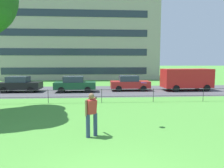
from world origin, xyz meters
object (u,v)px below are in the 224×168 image
car_dark_green_left (75,84)px  apartment_building_background (78,28)px  car_black_right (20,84)px  frisbee (144,83)px  car_red_far_left (130,83)px  panel_van_far_right (187,78)px  person_thrower (91,113)px

car_dark_green_left → apartment_building_background: 20.34m
car_black_right → frisbee: bearing=-49.2°
car_black_right → apartment_building_background: apartment_building_background is taller
car_red_far_left → panel_van_far_right: (5.91, -0.27, 0.49)m
person_thrower → car_red_far_left: size_ratio=0.44×
frisbee → panel_van_far_right: panel_van_far_right is taller
car_black_right → panel_van_far_right: (16.84, -0.02, 0.49)m
car_red_far_left → apartment_building_background: apartment_building_background is taller
car_dark_green_left → panel_van_far_right: 11.46m
car_dark_green_left → car_red_far_left: bearing=5.4°
car_red_far_left → panel_van_far_right: size_ratio=0.79×
person_thrower → apartment_building_background: (-3.38, 30.62, 8.29)m
car_red_far_left → panel_van_far_right: 5.94m
car_black_right → car_red_far_left: 10.93m
person_thrower → car_dark_green_left: 12.33m
frisbee → car_black_right: 14.99m
frisbee → car_black_right: bearing=130.8°
person_thrower → car_dark_green_left: person_thrower is taller
person_thrower → car_dark_green_left: size_ratio=0.43×
frisbee → apartment_building_background: size_ratio=0.01×
person_thrower → car_black_right: (-7.43, 12.44, -0.17)m
panel_van_far_right → car_red_far_left: bearing=177.4°
person_thrower → frisbee: size_ratio=4.64×
person_thrower → car_red_far_left: bearing=74.6°
person_thrower → car_dark_green_left: (-2.04, 12.16, -0.17)m
car_red_far_left → apartment_building_background: bearing=111.0°
person_thrower → car_black_right: size_ratio=0.44×
person_thrower → apartment_building_background: size_ratio=0.06×
car_dark_green_left → car_red_far_left: size_ratio=1.01×
person_thrower → car_red_far_left: person_thrower is taller
car_black_right → apartment_building_background: size_ratio=0.14×
car_dark_green_left → person_thrower: bearing=-80.5°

